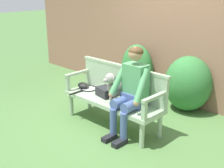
# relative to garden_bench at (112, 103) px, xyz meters

# --- Properties ---
(ground_plane) EXTENTS (40.00, 40.00, 0.00)m
(ground_plane) POSITION_rel_garden_bench_xyz_m (0.00, 0.00, -0.38)
(ground_plane) COLOR #4C753D
(brick_garden_fence) EXTENTS (8.00, 0.30, 2.19)m
(brick_garden_fence) POSITION_rel_garden_bench_xyz_m (0.00, 1.71, 0.72)
(brick_garden_fence) COLOR #936651
(brick_garden_fence) RESTS_ON ground
(hedge_bush_far_left) EXTENTS (0.82, 0.78, 0.96)m
(hedge_bush_far_left) POSITION_rel_garden_bench_xyz_m (0.51, 1.36, 0.10)
(hedge_bush_far_left) COLOR #337538
(hedge_bush_far_left) RESTS_ON ground
(hedge_bush_mid_left) EXTENTS (0.71, 0.47, 1.01)m
(hedge_bush_mid_left) POSITION_rel_garden_bench_xyz_m (-0.65, 1.38, 0.12)
(hedge_bush_mid_left) COLOR #337538
(hedge_bush_mid_left) RESTS_ON ground
(garden_bench) EXTENTS (1.68, 0.53, 0.44)m
(garden_bench) POSITION_rel_garden_bench_xyz_m (0.00, 0.00, 0.00)
(garden_bench) COLOR #9EB793
(garden_bench) RESTS_ON ground
(bench_backrest) EXTENTS (1.72, 0.06, 0.50)m
(bench_backrest) POSITION_rel_garden_bench_xyz_m (0.00, 0.23, 0.31)
(bench_backrest) COLOR #9EB793
(bench_backrest) RESTS_ON garden_bench
(bench_armrest_left_end) EXTENTS (0.06, 0.53, 0.28)m
(bench_armrest_left_end) POSITION_rel_garden_bench_xyz_m (-0.80, -0.09, 0.26)
(bench_armrest_left_end) COLOR #9EB793
(bench_armrest_left_end) RESTS_ON garden_bench
(bench_armrest_right_end) EXTENTS (0.06, 0.53, 0.28)m
(bench_armrest_right_end) POSITION_rel_garden_bench_xyz_m (0.80, -0.09, 0.26)
(bench_armrest_right_end) COLOR #9EB793
(bench_armrest_right_end) RESTS_ON garden_bench
(person_seated) EXTENTS (0.56, 0.66, 1.31)m
(person_seated) POSITION_rel_garden_bench_xyz_m (0.40, -0.02, 0.33)
(person_seated) COLOR black
(person_seated) RESTS_ON ground
(dog_on_bench) EXTENTS (0.28, 0.45, 0.45)m
(dog_on_bench) POSITION_rel_garden_bench_xyz_m (0.07, 0.02, 0.28)
(dog_on_bench) COLOR gray
(dog_on_bench) RESTS_ON garden_bench
(tennis_racket) EXTENTS (0.30, 0.56, 0.03)m
(tennis_racket) POSITION_rel_garden_bench_xyz_m (-0.61, 0.04, 0.07)
(tennis_racket) COLOR black
(tennis_racket) RESTS_ON garden_bench
(baseball_glove) EXTENTS (0.25, 0.20, 0.09)m
(baseball_glove) POSITION_rel_garden_bench_xyz_m (-0.72, 0.04, 0.10)
(baseball_glove) COLOR black
(baseball_glove) RESTS_ON garden_bench
(sports_bag) EXTENTS (0.31, 0.25, 0.14)m
(sports_bag) POSITION_rel_garden_bench_xyz_m (-0.18, 0.03, 0.13)
(sports_bag) COLOR #232328
(sports_bag) RESTS_ON garden_bench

